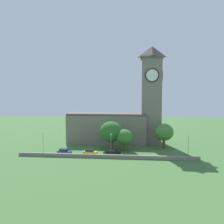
{
  "coord_description": "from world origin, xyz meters",
  "views": [
    {
      "loc": [
        8.69,
        -71.79,
        19.0
      ],
      "look_at": [
        0.54,
        7.65,
        12.47
      ],
      "focal_mm": 39.13,
      "sensor_mm": 36.0,
      "label": 1
    }
  ],
  "objects_px": {
    "streetlamp_west_end": "(43,138)",
    "tree_by_tower": "(124,137)",
    "car_blue": "(64,151)",
    "car_black": "(113,152)",
    "streetlamp_west_mid": "(111,140)",
    "tree_riverside_west": "(111,132)",
    "tree_riverside_east": "(164,132)",
    "church": "(123,116)",
    "car_yellow": "(90,152)",
    "streetlamp_central": "(188,142)"
  },
  "relations": [
    {
      "from": "car_blue",
      "to": "car_black",
      "type": "relative_size",
      "value": 0.98
    },
    {
      "from": "tree_riverside_west",
      "to": "tree_by_tower",
      "type": "xyz_separation_m",
      "value": [
        4.56,
        -1.57,
        -1.38
      ]
    },
    {
      "from": "tree_riverside_west",
      "to": "tree_riverside_east",
      "type": "bearing_deg",
      "value": 11.45
    },
    {
      "from": "streetlamp_west_mid",
      "to": "car_yellow",
      "type": "bearing_deg",
      "value": -157.8
    },
    {
      "from": "car_yellow",
      "to": "tree_riverside_west",
      "type": "distance_m",
      "value": 10.56
    },
    {
      "from": "streetlamp_central",
      "to": "tree_riverside_east",
      "type": "height_order",
      "value": "tree_riverside_east"
    },
    {
      "from": "streetlamp_west_end",
      "to": "tree_riverside_west",
      "type": "relative_size",
      "value": 0.71
    },
    {
      "from": "car_yellow",
      "to": "tree_riverside_west",
      "type": "height_order",
      "value": "tree_riverside_west"
    },
    {
      "from": "streetlamp_west_end",
      "to": "car_blue",
      "type": "bearing_deg",
      "value": -14.58
    },
    {
      "from": "car_blue",
      "to": "tree_by_tower",
      "type": "height_order",
      "value": "tree_by_tower"
    },
    {
      "from": "church",
      "to": "streetlamp_west_mid",
      "type": "height_order",
      "value": "church"
    },
    {
      "from": "streetlamp_west_end",
      "to": "tree_riverside_east",
      "type": "relative_size",
      "value": 0.79
    },
    {
      "from": "car_blue",
      "to": "tree_by_tower",
      "type": "bearing_deg",
      "value": 18.65
    },
    {
      "from": "church",
      "to": "streetlamp_west_end",
      "type": "height_order",
      "value": "church"
    },
    {
      "from": "streetlamp_west_mid",
      "to": "church",
      "type": "bearing_deg",
      "value": 80.9
    },
    {
      "from": "streetlamp_west_end",
      "to": "tree_by_tower",
      "type": "xyz_separation_m",
      "value": [
        25.57,
        4.19,
        0.08
      ]
    },
    {
      "from": "car_yellow",
      "to": "streetlamp_west_mid",
      "type": "relative_size",
      "value": 0.74
    },
    {
      "from": "streetlamp_west_end",
      "to": "streetlamp_central",
      "type": "height_order",
      "value": "streetlamp_west_end"
    },
    {
      "from": "streetlamp_central",
      "to": "tree_riverside_west",
      "type": "relative_size",
      "value": 0.66
    },
    {
      "from": "car_blue",
      "to": "tree_riverside_east",
      "type": "bearing_deg",
      "value": 19.83
    },
    {
      "from": "streetlamp_west_end",
      "to": "tree_riverside_east",
      "type": "height_order",
      "value": "tree_riverside_east"
    },
    {
      "from": "car_blue",
      "to": "streetlamp_west_mid",
      "type": "bearing_deg",
      "value": 11.44
    },
    {
      "from": "streetlamp_central",
      "to": "tree_riverside_west",
      "type": "bearing_deg",
      "value": 166.89
    },
    {
      "from": "church",
      "to": "tree_riverside_west",
      "type": "relative_size",
      "value": 3.81
    },
    {
      "from": "car_black",
      "to": "streetlamp_west_end",
      "type": "xyz_separation_m",
      "value": [
        -22.32,
        1.22,
        3.62
      ]
    },
    {
      "from": "streetlamp_west_end",
      "to": "tree_riverside_west",
      "type": "bearing_deg",
      "value": 15.32
    },
    {
      "from": "tree_by_tower",
      "to": "tree_riverside_east",
      "type": "height_order",
      "value": "tree_riverside_east"
    },
    {
      "from": "streetlamp_west_mid",
      "to": "streetlamp_central",
      "type": "relative_size",
      "value": 1.0
    },
    {
      "from": "car_blue",
      "to": "tree_riverside_east",
      "type": "relative_size",
      "value": 0.54
    },
    {
      "from": "streetlamp_central",
      "to": "church",
      "type": "bearing_deg",
      "value": 139.99
    },
    {
      "from": "car_yellow",
      "to": "tree_by_tower",
      "type": "relative_size",
      "value": 0.65
    },
    {
      "from": "car_black",
      "to": "tree_riverside_west",
      "type": "relative_size",
      "value": 0.5
    },
    {
      "from": "church",
      "to": "streetlamp_west_mid",
      "type": "distance_m",
      "value": 17.8
    },
    {
      "from": "streetlamp_west_mid",
      "to": "tree_riverside_east",
      "type": "height_order",
      "value": "tree_riverside_east"
    },
    {
      "from": "car_blue",
      "to": "tree_by_tower",
      "type": "relative_size",
      "value": 0.64
    },
    {
      "from": "car_yellow",
      "to": "car_black",
      "type": "bearing_deg",
      "value": 3.04
    },
    {
      "from": "streetlamp_west_mid",
      "to": "tree_riverside_west",
      "type": "height_order",
      "value": "tree_riverside_west"
    },
    {
      "from": "church",
      "to": "streetlamp_central",
      "type": "height_order",
      "value": "church"
    },
    {
      "from": "streetlamp_west_end",
      "to": "car_black",
      "type": "bearing_deg",
      "value": -3.13
    },
    {
      "from": "streetlamp_west_mid",
      "to": "tree_riverside_east",
      "type": "bearing_deg",
      "value": 26.15
    },
    {
      "from": "streetlamp_central",
      "to": "car_yellow",
      "type": "bearing_deg",
      "value": -176.53
    },
    {
      "from": "streetlamp_west_mid",
      "to": "tree_riverside_west",
      "type": "bearing_deg",
      "value": 96.27
    },
    {
      "from": "church",
      "to": "car_yellow",
      "type": "xyz_separation_m",
      "value": [
        -8.82,
        -19.12,
        -9.2
      ]
    },
    {
      "from": "car_blue",
      "to": "tree_riverside_west",
      "type": "distance_m",
      "value": 16.41
    },
    {
      "from": "car_yellow",
      "to": "car_black",
      "type": "relative_size",
      "value": 0.98
    },
    {
      "from": "tree_riverside_west",
      "to": "streetlamp_west_mid",
      "type": "bearing_deg",
      "value": -83.73
    },
    {
      "from": "streetlamp_central",
      "to": "tree_riverside_west",
      "type": "distance_m",
      "value": 24.54
    },
    {
      "from": "tree_riverside_west",
      "to": "tree_by_tower",
      "type": "height_order",
      "value": "tree_riverside_west"
    },
    {
      "from": "streetlamp_west_mid",
      "to": "streetlamp_central",
      "type": "bearing_deg",
      "value": -1.78
    },
    {
      "from": "car_blue",
      "to": "tree_riverside_east",
      "type": "height_order",
      "value": "tree_riverside_east"
    }
  ]
}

